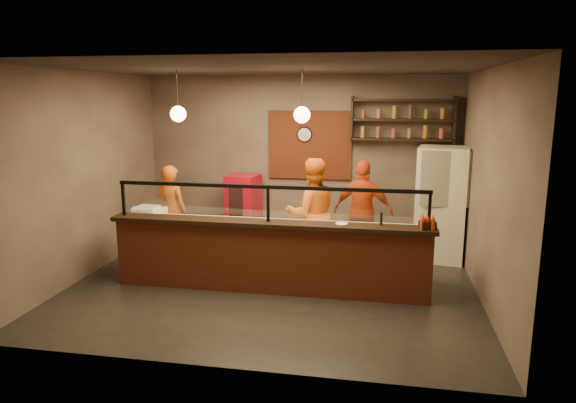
% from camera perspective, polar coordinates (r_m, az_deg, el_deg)
% --- Properties ---
extents(floor, '(6.00, 6.00, 0.00)m').
position_cam_1_polar(floor, '(7.93, -1.67, -9.17)').
color(floor, black).
rests_on(floor, ground).
extents(ceiling, '(6.00, 6.00, 0.00)m').
position_cam_1_polar(ceiling, '(7.43, -1.82, 14.59)').
color(ceiling, '#332B27').
rests_on(ceiling, wall_back).
extents(wall_back, '(6.00, 0.00, 6.00)m').
position_cam_1_polar(wall_back, '(9.95, 1.30, 4.61)').
color(wall_back, '#776357').
rests_on(wall_back, floor).
extents(wall_left, '(0.00, 5.00, 5.00)m').
position_cam_1_polar(wall_left, '(8.65, -21.58, 2.73)').
color(wall_left, '#776357').
rests_on(wall_left, floor).
extents(wall_right, '(0.00, 5.00, 5.00)m').
position_cam_1_polar(wall_right, '(7.49, 21.33, 1.48)').
color(wall_right, '#776357').
rests_on(wall_right, floor).
extents(wall_front, '(6.00, 0.00, 6.00)m').
position_cam_1_polar(wall_front, '(5.15, -7.60, -2.15)').
color(wall_front, '#776357').
rests_on(wall_front, floor).
extents(brick_patch, '(1.60, 0.04, 1.30)m').
position_cam_1_polar(brick_patch, '(9.86, 2.43, 6.29)').
color(brick_patch, '#953D20').
rests_on(brick_patch, wall_back).
extents(service_counter, '(4.60, 0.25, 1.00)m').
position_cam_1_polar(service_counter, '(7.49, -2.17, -6.39)').
color(service_counter, '#953D20').
rests_on(service_counter, floor).
extents(counter_ledge, '(4.70, 0.37, 0.06)m').
position_cam_1_polar(counter_ledge, '(7.34, -2.20, -2.46)').
color(counter_ledge, black).
rests_on(counter_ledge, service_counter).
extents(worktop_cabinet, '(4.60, 0.75, 0.85)m').
position_cam_1_polar(worktop_cabinet, '(7.98, -1.38, -5.81)').
color(worktop_cabinet, gray).
rests_on(worktop_cabinet, floor).
extents(worktop, '(4.60, 0.75, 0.05)m').
position_cam_1_polar(worktop, '(7.86, -1.40, -2.68)').
color(worktop, silver).
rests_on(worktop, worktop_cabinet).
extents(sneeze_guard, '(4.50, 0.05, 0.52)m').
position_cam_1_polar(sneeze_guard, '(7.27, -2.22, 0.15)').
color(sneeze_guard, white).
rests_on(sneeze_guard, counter_ledge).
extents(wall_shelving, '(1.84, 0.28, 0.85)m').
position_cam_1_polar(wall_shelving, '(9.58, 12.57, 8.87)').
color(wall_shelving, black).
rests_on(wall_shelving, wall_back).
extents(wall_clock, '(0.30, 0.04, 0.30)m').
position_cam_1_polar(wall_clock, '(9.84, 1.85, 7.45)').
color(wall_clock, black).
rests_on(wall_clock, wall_back).
extents(pendant_left, '(0.24, 0.24, 0.77)m').
position_cam_1_polar(pendant_left, '(8.06, -12.10, 9.50)').
color(pendant_left, black).
rests_on(pendant_left, ceiling).
extents(pendant_right, '(0.24, 0.24, 0.77)m').
position_cam_1_polar(pendant_right, '(7.54, 1.56, 9.62)').
color(pendant_right, black).
rests_on(pendant_right, ceiling).
extents(cook_left, '(0.68, 0.54, 1.65)m').
position_cam_1_polar(cook_left, '(9.28, -12.78, -1.07)').
color(cook_left, '#CE5913').
rests_on(cook_left, floor).
extents(cook_mid, '(1.09, 0.97, 1.84)m').
position_cam_1_polar(cook_mid, '(8.46, 2.67, -1.34)').
color(cook_mid, orange).
rests_on(cook_mid, floor).
extents(cook_right, '(1.08, 0.59, 1.75)m').
position_cam_1_polar(cook_right, '(8.95, 8.34, -1.03)').
color(cook_right, '#D74514').
rests_on(cook_right, floor).
extents(fridge, '(0.93, 0.88, 1.97)m').
position_cam_1_polar(fridge, '(9.26, 16.63, -0.26)').
color(fridge, beige).
rests_on(fridge, floor).
extents(red_cooler, '(0.65, 0.61, 1.34)m').
position_cam_1_polar(red_cooler, '(9.99, -4.97, -0.83)').
color(red_cooler, '#B30B20').
rests_on(red_cooler, floor).
extents(pizza_dough, '(0.62, 0.62, 0.01)m').
position_cam_1_polar(pizza_dough, '(7.82, -4.73, -2.54)').
color(pizza_dough, beige).
rests_on(pizza_dough, worktop).
extents(prep_tub_a, '(0.36, 0.30, 0.17)m').
position_cam_1_polar(prep_tub_a, '(8.64, -15.33, -1.03)').
color(prep_tub_a, silver).
rests_on(prep_tub_a, worktop).
extents(prep_tub_b, '(0.33, 0.30, 0.14)m').
position_cam_1_polar(prep_tub_b, '(8.58, -14.12, -1.16)').
color(prep_tub_b, white).
rests_on(prep_tub_b, worktop).
extents(prep_tub_c, '(0.41, 0.37, 0.17)m').
position_cam_1_polar(prep_tub_c, '(8.50, -15.79, -1.26)').
color(prep_tub_c, silver).
rests_on(prep_tub_c, worktop).
extents(rolling_pin, '(0.33, 0.09, 0.06)m').
position_cam_1_polar(rolling_pin, '(8.11, -6.94, -1.92)').
color(rolling_pin, yellow).
rests_on(rolling_pin, worktop).
extents(condiment_caddy, '(0.24, 0.21, 0.11)m').
position_cam_1_polar(condiment_caddy, '(7.15, 15.22, -2.54)').
color(condiment_caddy, black).
rests_on(condiment_caddy, counter_ledge).
extents(pepper_mill, '(0.04, 0.04, 0.18)m').
position_cam_1_polar(pepper_mill, '(7.22, 10.31, -1.89)').
color(pepper_mill, black).
rests_on(pepper_mill, counter_ledge).
extents(small_plate, '(0.23, 0.23, 0.01)m').
position_cam_1_polar(small_plate, '(7.22, 5.99, -2.47)').
color(small_plate, silver).
rests_on(small_plate, counter_ledge).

